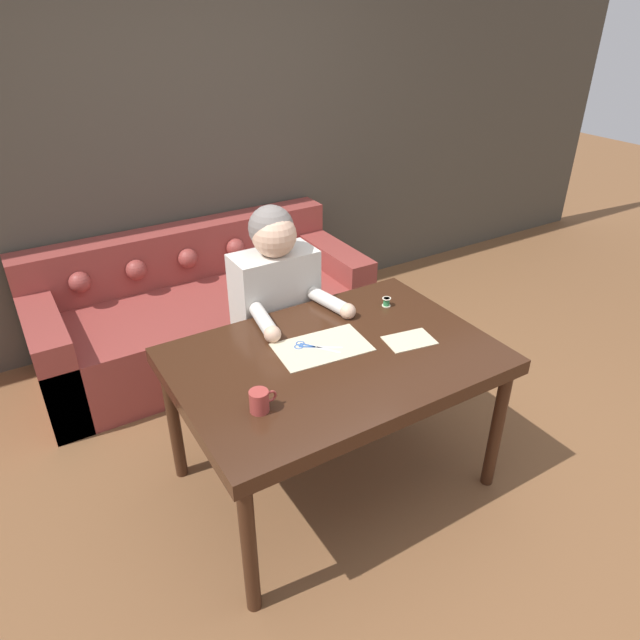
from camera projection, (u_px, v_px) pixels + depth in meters
name	position (u px, v px, depth m)	size (l,w,h in m)	color
ground_plane	(354.00, 470.00, 2.94)	(16.00, 16.00, 0.00)	brown
wall_back	(193.00, 140.00, 3.72)	(8.00, 0.06, 2.60)	#474238
dining_table	(335.00, 367.00, 2.56)	(1.41, 0.97, 0.75)	#381E11
couch	(203.00, 312.00, 3.79)	(2.10, 0.91, 0.79)	brown
person	(277.00, 314.00, 3.03)	(0.49, 0.55, 1.24)	#33281E
pattern_paper_main	(322.00, 347.00, 2.57)	(0.44, 0.29, 0.00)	beige
pattern_paper_offcut	(409.00, 340.00, 2.62)	(0.24, 0.19, 0.00)	beige
scissors	(310.00, 347.00, 2.57)	(0.19, 0.19, 0.01)	silver
mug	(260.00, 401.00, 2.16)	(0.11, 0.08, 0.09)	#9E3833
thread_spool	(386.00, 302.00, 2.90)	(0.04, 0.04, 0.05)	#338C4C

